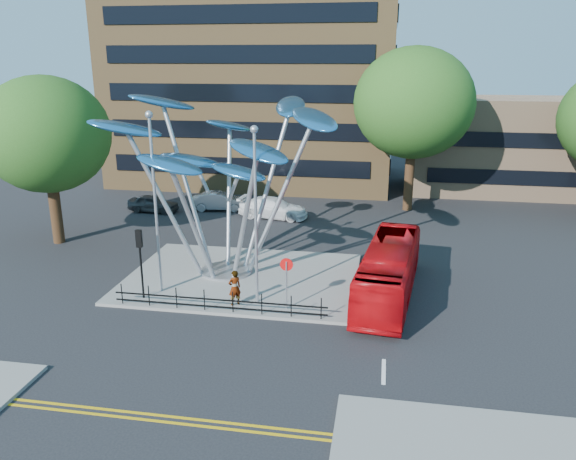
% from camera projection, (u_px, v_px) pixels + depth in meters
% --- Properties ---
extents(ground, '(120.00, 120.00, 0.00)m').
position_uv_depth(ground, '(230.00, 333.00, 23.93)').
color(ground, black).
rests_on(ground, ground).
extents(traffic_island, '(12.00, 9.00, 0.15)m').
position_uv_depth(traffic_island, '(242.00, 278.00, 29.72)').
color(traffic_island, slate).
rests_on(traffic_island, ground).
extents(double_yellow_near, '(40.00, 0.12, 0.01)m').
position_uv_depth(double_yellow_near, '(180.00, 418.00, 18.28)').
color(double_yellow_near, gold).
rests_on(double_yellow_near, ground).
extents(double_yellow_far, '(40.00, 0.12, 0.01)m').
position_uv_depth(double_yellow_far, '(177.00, 423.00, 18.00)').
color(double_yellow_far, gold).
rests_on(double_yellow_far, ground).
extents(brick_tower, '(25.00, 15.00, 30.00)m').
position_uv_depth(brick_tower, '(256.00, 14.00, 50.62)').
color(brick_tower, olive).
rests_on(brick_tower, ground).
extents(low_building_near, '(15.00, 8.00, 8.00)m').
position_uv_depth(low_building_near, '(502.00, 145.00, 48.35)').
color(low_building_near, tan).
rests_on(low_building_near, ground).
extents(tree_right, '(8.80, 8.80, 12.11)m').
position_uv_depth(tree_right, '(414.00, 103.00, 40.95)').
color(tree_right, black).
rests_on(tree_right, ground).
extents(tree_left, '(7.60, 7.60, 10.32)m').
position_uv_depth(tree_left, '(46.00, 135.00, 33.65)').
color(tree_left, black).
rests_on(tree_left, ground).
extents(leaf_sculpture, '(12.72, 9.54, 9.51)m').
position_uv_depth(leaf_sculpture, '(222.00, 147.00, 28.54)').
color(leaf_sculpture, '#9EA0A5').
rests_on(leaf_sculpture, traffic_island).
extents(street_lamp_left, '(0.36, 0.36, 8.80)m').
position_uv_depth(street_lamp_left, '(154.00, 188.00, 26.39)').
color(street_lamp_left, '#9EA0A5').
rests_on(street_lamp_left, traffic_island).
extents(street_lamp_right, '(0.36, 0.36, 8.30)m').
position_uv_depth(street_lamp_right, '(255.00, 201.00, 25.17)').
color(street_lamp_right, '#9EA0A5').
rests_on(street_lamp_right, traffic_island).
extents(traffic_light_island, '(0.28, 0.18, 3.42)m').
position_uv_depth(traffic_light_island, '(140.00, 249.00, 26.34)').
color(traffic_light_island, black).
rests_on(traffic_light_island, traffic_island).
extents(no_entry_sign_island, '(0.60, 0.10, 2.45)m').
position_uv_depth(no_entry_sign_island, '(286.00, 275.00, 25.43)').
color(no_entry_sign_island, '#9EA0A5').
rests_on(no_entry_sign_island, traffic_island).
extents(pedestrian_railing_front, '(10.00, 0.06, 1.00)m').
position_uv_depth(pedestrian_railing_front, '(219.00, 303.00, 25.53)').
color(pedestrian_railing_front, black).
rests_on(pedestrian_railing_front, traffic_island).
extents(red_bus, '(3.34, 9.76, 2.67)m').
position_uv_depth(red_bus, '(389.00, 271.00, 27.20)').
color(red_bus, '#B8080D').
rests_on(red_bus, ground).
extents(pedestrian, '(0.74, 0.71, 1.71)m').
position_uv_depth(pedestrian, '(235.00, 288.00, 26.06)').
color(pedestrian, gray).
rests_on(pedestrian, traffic_island).
extents(parked_car_left, '(3.94, 1.85, 1.30)m').
position_uv_depth(parked_car_left, '(153.00, 203.00, 42.50)').
color(parked_car_left, '#3C3F43').
rests_on(parked_car_left, ground).
extents(parked_car_mid, '(4.45, 2.13, 1.41)m').
position_uv_depth(parked_car_mid, '(219.00, 201.00, 42.99)').
color(parked_car_mid, '#9C9FA3').
rests_on(parked_car_mid, ground).
extents(parked_car_right, '(5.29, 2.65, 1.48)m').
position_uv_depth(parked_car_right, '(273.00, 208.00, 40.94)').
color(parked_car_right, white).
rests_on(parked_car_right, ground).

